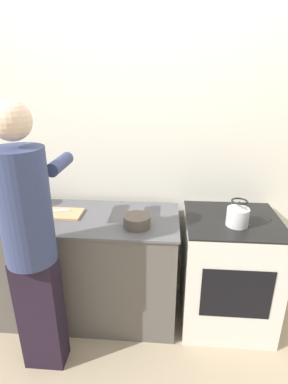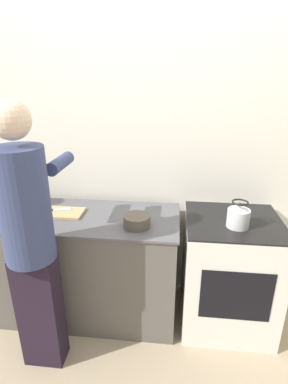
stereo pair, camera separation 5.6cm
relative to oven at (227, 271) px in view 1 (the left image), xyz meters
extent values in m
plane|color=tan|center=(-0.73, -0.32, -0.45)|extent=(12.00, 12.00, 0.00)
cube|color=silver|center=(-0.73, 0.39, 0.85)|extent=(8.00, 0.05, 2.60)
cube|color=#5B5651|center=(-1.10, -0.01, -0.02)|extent=(1.39, 0.61, 0.87)
cube|color=#56565B|center=(-1.10, -0.01, 0.43)|extent=(1.42, 0.64, 0.02)
cube|color=silver|center=(0.00, 0.00, -0.01)|extent=(0.69, 0.65, 0.89)
cube|color=black|center=(0.00, 0.00, 0.44)|extent=(0.69, 0.65, 0.01)
cube|color=black|center=(0.00, -0.32, 0.04)|extent=(0.48, 0.01, 0.39)
cube|color=black|center=(-1.30, -0.52, -0.03)|extent=(0.27, 0.16, 0.83)
cylinder|color=navy|center=(-1.30, -0.52, 0.73)|extent=(0.30, 0.30, 0.69)
sphere|color=beige|center=(-1.30, -0.52, 1.22)|extent=(0.21, 0.21, 0.21)
cylinder|color=navy|center=(-1.42, -0.24, 0.91)|extent=(0.08, 0.30, 0.08)
cylinder|color=navy|center=(-1.17, -0.24, 0.91)|extent=(0.08, 0.30, 0.08)
cube|color=tan|center=(-1.30, 0.00, 0.44)|extent=(0.33, 0.20, 0.02)
cube|color=silver|center=(-1.31, 0.03, 0.46)|extent=(0.14, 0.07, 0.01)
cube|color=black|center=(-1.41, 0.00, 0.46)|extent=(0.09, 0.05, 0.01)
cylinder|color=silver|center=(0.00, -0.10, 0.52)|extent=(0.15, 0.15, 0.13)
cone|color=silver|center=(0.00, -0.10, 0.60)|extent=(0.12, 0.12, 0.03)
sphere|color=black|center=(0.00, -0.10, 0.62)|extent=(0.02, 0.02, 0.02)
torus|color=black|center=(0.00, -0.10, 0.63)|extent=(0.11, 0.11, 0.01)
cylinder|color=brown|center=(-0.70, -0.14, 0.48)|extent=(0.19, 0.19, 0.08)
cylinder|color=#4C4C51|center=(-1.63, 0.14, 0.51)|extent=(0.16, 0.16, 0.14)
cylinder|color=#28231E|center=(-1.63, 0.14, 0.58)|extent=(0.17, 0.17, 0.01)
camera|label=1|loc=(-0.50, -2.02, 1.43)|focal=28.00mm
camera|label=2|loc=(-0.44, -2.01, 1.43)|focal=28.00mm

